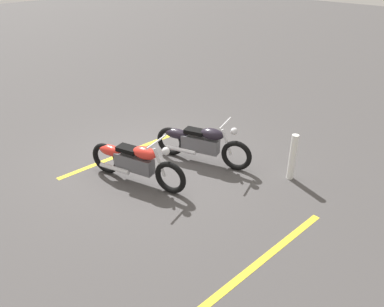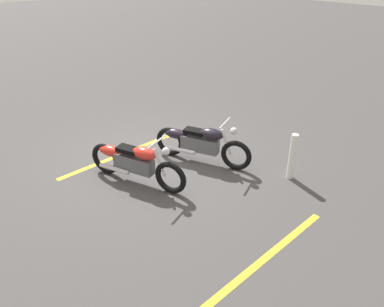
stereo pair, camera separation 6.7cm
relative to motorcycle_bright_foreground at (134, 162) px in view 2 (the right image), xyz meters
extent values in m
plane|color=#474444|center=(-0.40, 0.77, -0.46)|extent=(60.00, 60.00, 0.00)
torus|color=black|center=(0.81, 0.22, -0.13)|extent=(0.68, 0.28, 0.67)
torus|color=black|center=(-0.70, -0.18, -0.13)|extent=(0.68, 0.28, 0.67)
cube|color=#59595E|center=(0.01, 0.01, -0.04)|extent=(0.87, 0.43, 0.32)
ellipsoid|color=red|center=(0.27, 0.07, 0.26)|extent=(0.57, 0.40, 0.24)
ellipsoid|color=red|center=(-0.54, -0.14, 0.10)|extent=(0.60, 0.38, 0.22)
cube|color=black|center=(-0.12, -0.03, 0.24)|extent=(0.49, 0.34, 0.09)
cylinder|color=silver|center=(0.59, 0.16, 0.13)|extent=(0.27, 0.12, 0.56)
cylinder|color=silver|center=(0.54, 0.15, 0.56)|extent=(0.19, 0.61, 0.04)
sphere|color=silver|center=(0.73, 0.20, 0.42)|extent=(0.15, 0.15, 0.15)
cylinder|color=silver|center=(-0.34, -0.23, -0.20)|extent=(0.70, 0.27, 0.09)
torus|color=black|center=(1.19, 1.77, -0.13)|extent=(0.67, 0.31, 0.67)
torus|color=black|center=(-0.30, 1.28, -0.13)|extent=(0.67, 0.31, 0.67)
cube|color=#59595E|center=(0.40, 1.51, -0.04)|extent=(0.87, 0.47, 0.32)
ellipsoid|color=black|center=(0.65, 1.59, 0.26)|extent=(0.58, 0.43, 0.24)
ellipsoid|color=black|center=(-0.14, 1.33, 0.10)|extent=(0.61, 0.40, 0.22)
cube|color=black|center=(0.27, 1.47, 0.24)|extent=(0.49, 0.37, 0.09)
cylinder|color=silver|center=(0.97, 1.70, 0.13)|extent=(0.27, 0.14, 0.56)
cylinder|color=silver|center=(0.92, 1.68, 0.56)|extent=(0.23, 0.60, 0.04)
sphere|color=silver|center=(1.11, 1.74, 0.42)|extent=(0.15, 0.15, 0.15)
cylinder|color=silver|center=(0.06, 1.25, -0.20)|extent=(0.69, 0.30, 0.09)
cylinder|color=white|center=(2.21, 2.25, 0.03)|extent=(0.14, 0.14, 0.98)
cube|color=yellow|center=(-1.12, 0.55, -0.46)|extent=(0.30, 3.20, 0.01)
cube|color=yellow|center=(3.13, -0.13, -0.46)|extent=(0.30, 3.20, 0.01)
camera|label=1|loc=(5.30, -3.93, 3.69)|focal=35.54mm
camera|label=2|loc=(5.25, -3.97, 3.69)|focal=35.54mm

